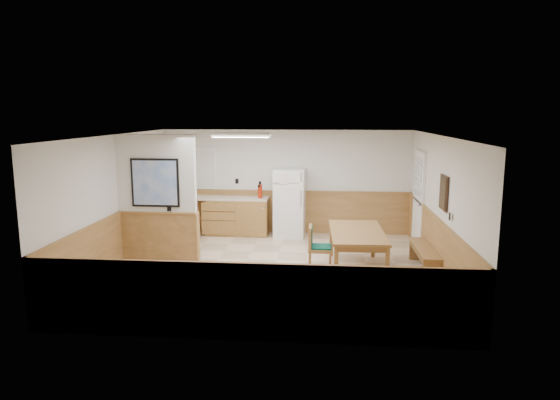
# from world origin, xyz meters

# --- Properties ---
(ground) EXTENTS (6.00, 6.00, 0.00)m
(ground) POSITION_xyz_m (0.00, 0.00, 0.00)
(ground) COLOR beige
(ground) RESTS_ON ground
(ceiling) EXTENTS (6.00, 6.00, 0.02)m
(ceiling) POSITION_xyz_m (0.00, 0.00, 2.50)
(ceiling) COLOR silver
(ceiling) RESTS_ON back_wall
(back_wall) EXTENTS (6.00, 0.02, 2.50)m
(back_wall) POSITION_xyz_m (0.00, 3.00, 1.25)
(back_wall) COLOR silver
(back_wall) RESTS_ON ground
(right_wall) EXTENTS (0.02, 6.00, 2.50)m
(right_wall) POSITION_xyz_m (3.00, 0.00, 1.25)
(right_wall) COLOR silver
(right_wall) RESTS_ON ground
(left_wall) EXTENTS (0.02, 6.00, 2.50)m
(left_wall) POSITION_xyz_m (-3.00, 0.00, 1.25)
(left_wall) COLOR silver
(left_wall) RESTS_ON ground
(wainscot_back) EXTENTS (6.00, 0.04, 1.00)m
(wainscot_back) POSITION_xyz_m (0.00, 2.98, 0.50)
(wainscot_back) COLOR #B47F48
(wainscot_back) RESTS_ON ground
(wainscot_right) EXTENTS (0.04, 6.00, 1.00)m
(wainscot_right) POSITION_xyz_m (2.98, 0.00, 0.50)
(wainscot_right) COLOR #B47F48
(wainscot_right) RESTS_ON ground
(wainscot_left) EXTENTS (0.04, 6.00, 1.00)m
(wainscot_left) POSITION_xyz_m (-2.98, 0.00, 0.50)
(wainscot_left) COLOR #B47F48
(wainscot_left) RESTS_ON ground
(partition_wall) EXTENTS (1.50, 0.20, 2.50)m
(partition_wall) POSITION_xyz_m (-2.25, 0.19, 1.23)
(partition_wall) COLOR silver
(partition_wall) RESTS_ON ground
(kitchen_counter) EXTENTS (2.20, 0.61, 1.00)m
(kitchen_counter) POSITION_xyz_m (-1.21, 2.68, 0.46)
(kitchen_counter) COLOR #AE863D
(kitchen_counter) RESTS_ON ground
(exterior_door) EXTENTS (0.07, 1.02, 2.15)m
(exterior_door) POSITION_xyz_m (2.96, 1.90, 1.05)
(exterior_door) COLOR white
(exterior_door) RESTS_ON ground
(kitchen_window) EXTENTS (0.80, 0.04, 1.00)m
(kitchen_window) POSITION_xyz_m (-2.10, 2.98, 1.55)
(kitchen_window) COLOR white
(kitchen_window) RESTS_ON back_wall
(wall_painting) EXTENTS (0.04, 0.50, 0.60)m
(wall_painting) POSITION_xyz_m (2.97, -0.30, 1.55)
(wall_painting) COLOR #301F13
(wall_painting) RESTS_ON right_wall
(fluorescent_fixture) EXTENTS (1.20, 0.30, 0.09)m
(fluorescent_fixture) POSITION_xyz_m (-0.80, 1.30, 2.45)
(fluorescent_fixture) COLOR white
(fluorescent_fixture) RESTS_ON ceiling
(refrigerator) EXTENTS (0.74, 0.73, 1.61)m
(refrigerator) POSITION_xyz_m (0.12, 2.63, 0.80)
(refrigerator) COLOR white
(refrigerator) RESTS_ON ground
(dining_table) EXTENTS (1.03, 1.96, 0.75)m
(dining_table) POSITION_xyz_m (1.54, 0.09, 0.66)
(dining_table) COLOR #9F6C3A
(dining_table) RESTS_ON ground
(dining_bench) EXTENTS (0.35, 1.55, 0.45)m
(dining_bench) POSITION_xyz_m (2.80, 0.16, 0.34)
(dining_bench) COLOR #9F6C3A
(dining_bench) RESTS_ON ground
(dining_chair) EXTENTS (0.61, 0.44, 0.85)m
(dining_chair) POSITION_xyz_m (0.78, -0.01, 0.50)
(dining_chair) COLOR #9F6C3A
(dining_chair) RESTS_ON ground
(fire_extinguisher) EXTENTS (0.13, 0.13, 0.40)m
(fire_extinguisher) POSITION_xyz_m (-0.59, 2.63, 1.08)
(fire_extinguisher) COLOR #A91E09
(fire_extinguisher) RESTS_ON kitchen_counter
(soap_bottle) EXTENTS (0.08, 0.08, 0.23)m
(soap_bottle) POSITION_xyz_m (-2.32, 2.68, 1.01)
(soap_bottle) COLOR green
(soap_bottle) RESTS_ON kitchen_counter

